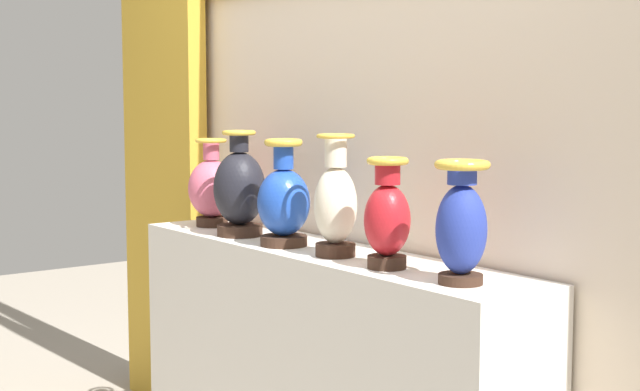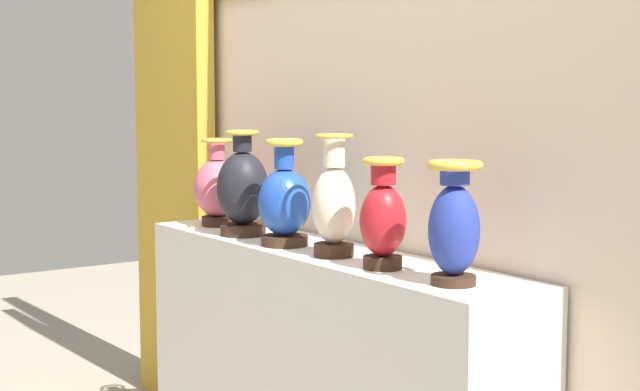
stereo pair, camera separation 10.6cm
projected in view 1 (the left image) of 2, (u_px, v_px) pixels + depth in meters
name	position (u px, v px, depth m)	size (l,w,h in m)	color
display_shelf	(320.00, 382.00, 3.01)	(1.70, 0.34, 0.87)	silver
back_wall	(374.00, 91.00, 3.05)	(3.39, 0.14, 2.70)	beige
curtain_gold	(163.00, 129.00, 3.99)	(0.60, 0.08, 2.43)	gold
vase_rose	(212.00, 188.00, 3.46)	(0.17, 0.17, 0.33)	#382319
vase_onyx	(239.00, 190.00, 3.22)	(0.18, 0.18, 0.36)	#382319
vase_sapphire	(284.00, 201.00, 3.01)	(0.17, 0.17, 0.35)	#382319
vase_ivory	(336.00, 204.00, 2.81)	(0.13, 0.13, 0.37)	#382319
vase_crimson	(387.00, 217.00, 2.61)	(0.13, 0.13, 0.31)	#382319
vase_cobalt	(461.00, 224.00, 2.39)	(0.14, 0.14, 0.32)	#382319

